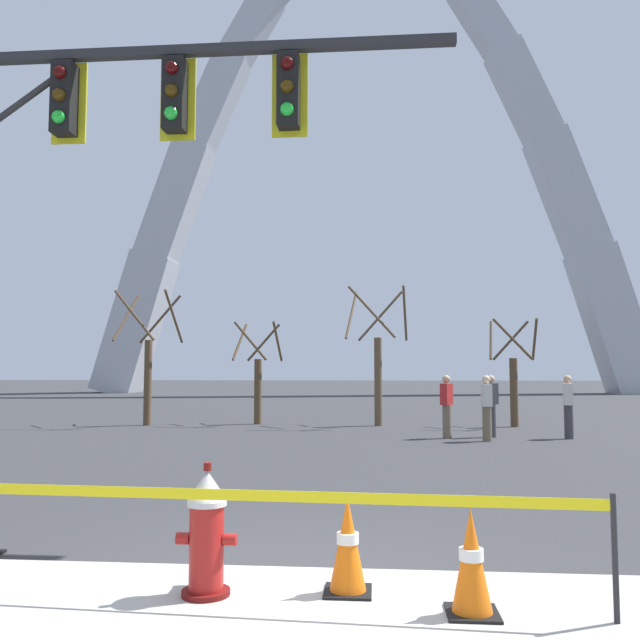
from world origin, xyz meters
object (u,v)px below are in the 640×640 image
at_px(traffic_cone_curb_edge, 348,546).
at_px(pedestrian_walking_right, 487,407).
at_px(fire_hydrant, 207,533).
at_px(traffic_cone_by_hydrant, 471,563).
at_px(pedestrian_near_trees, 491,405).
at_px(pedestrian_walking_left, 568,406).
at_px(pedestrian_standing_center, 447,406).
at_px(traffic_signal_gantry, 30,151).
at_px(monument_arch, 366,178).

bearing_deg(traffic_cone_curb_edge, pedestrian_walking_right, 75.46).
height_order(fire_hydrant, traffic_cone_by_hydrant, fire_hydrant).
height_order(fire_hydrant, pedestrian_near_trees, pedestrian_near_trees).
relative_size(pedestrian_walking_left, pedestrian_standing_center, 1.00).
xyz_separation_m(traffic_cone_curb_edge, traffic_signal_gantry, (-4.02, 2.47, 4.05)).
distance_m(traffic_signal_gantry, pedestrian_walking_right, 11.69).
height_order(fire_hydrant, pedestrian_standing_center, pedestrian_standing_center).
xyz_separation_m(fire_hydrant, traffic_cone_by_hydrant, (1.94, -0.23, -0.11)).
bearing_deg(traffic_signal_gantry, traffic_cone_curb_edge, -31.50).
bearing_deg(traffic_cone_by_hydrant, traffic_signal_gantry, 149.91).
bearing_deg(traffic_cone_curb_edge, monument_arch, 90.59).
bearing_deg(monument_arch, fire_hydrant, -90.70).
xyz_separation_m(traffic_cone_by_hydrant, pedestrian_near_trees, (2.30, 12.56, 0.46)).
bearing_deg(traffic_signal_gantry, pedestrian_near_trees, 53.47).
relative_size(monument_arch, pedestrian_standing_center, 27.64).
bearing_deg(pedestrian_walking_right, pedestrian_standing_center, 144.71).
xyz_separation_m(traffic_cone_curb_edge, pedestrian_standing_center, (2.00, 11.81, 0.46)).
bearing_deg(pedestrian_walking_right, traffic_cone_by_hydrant, -99.93).
xyz_separation_m(traffic_cone_curb_edge, monument_arch, (-0.48, 46.73, 16.87)).
relative_size(traffic_cone_by_hydrant, monument_arch, 0.02).
bearing_deg(pedestrian_walking_right, pedestrian_walking_left, 19.71).
xyz_separation_m(pedestrian_standing_center, pedestrian_near_trees, (1.18, 0.38, 0.00)).
distance_m(pedestrian_standing_center, pedestrian_near_trees, 1.24).
relative_size(fire_hydrant, pedestrian_walking_left, 0.62).
bearing_deg(pedestrian_near_trees, pedestrian_walking_right, -105.58).
height_order(traffic_signal_gantry, monument_arch, monument_arch).
distance_m(traffic_cone_by_hydrant, monument_arch, 50.05).
height_order(traffic_cone_by_hydrant, monument_arch, monument_arch).
bearing_deg(traffic_cone_curb_edge, traffic_signal_gantry, 148.50).
height_order(traffic_cone_by_hydrant, pedestrian_walking_right, pedestrian_walking_right).
bearing_deg(traffic_cone_by_hydrant, fire_hydrant, 173.12).
bearing_deg(pedestrian_standing_center, pedestrian_walking_left, 2.55).
xyz_separation_m(traffic_cone_by_hydrant, monument_arch, (-1.36, 47.10, 16.87)).
relative_size(traffic_cone_by_hydrant, pedestrian_walking_left, 0.46).
distance_m(monument_arch, pedestrian_standing_center, 38.67).
distance_m(traffic_cone_curb_edge, monument_arch, 49.68).
distance_m(traffic_signal_gantry, pedestrian_standing_center, 11.68).
relative_size(fire_hydrant, pedestrian_standing_center, 0.62).
xyz_separation_m(traffic_cone_curb_edge, pedestrian_near_trees, (3.18, 12.19, 0.46)).
bearing_deg(pedestrian_walking_right, traffic_cone_curb_edge, -104.54).
relative_size(traffic_cone_by_hydrant, traffic_signal_gantry, 0.09).
distance_m(pedestrian_walking_left, pedestrian_walking_right, 2.27).
bearing_deg(traffic_cone_curb_edge, pedestrian_standing_center, 80.37).
bearing_deg(traffic_cone_by_hydrant, pedestrian_walking_right, 80.07).
bearing_deg(monument_arch, pedestrian_standing_center, -85.92).
bearing_deg(monument_arch, pedestrian_near_trees, -83.94).
distance_m(traffic_cone_curb_edge, traffic_signal_gantry, 6.21).
bearing_deg(pedestrian_walking_right, monument_arch, 95.43).
bearing_deg(monument_arch, pedestrian_walking_right, -84.57).
relative_size(traffic_signal_gantry, pedestrian_walking_right, 4.92).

